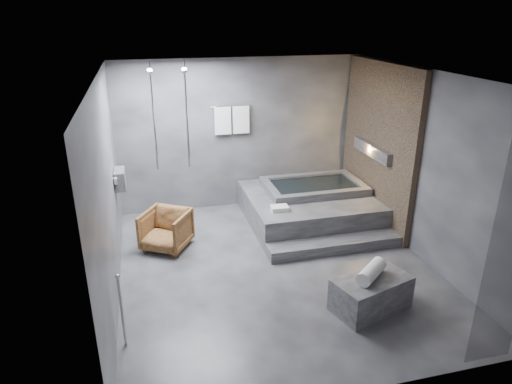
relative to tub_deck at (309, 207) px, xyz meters
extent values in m
plane|color=#2C2C2E|center=(-1.05, -1.45, -0.25)|extent=(5.00, 5.00, 0.00)
cube|color=#49494C|center=(-1.05, -1.45, 2.55)|extent=(4.50, 5.00, 0.04)
cube|color=#35363A|center=(-1.05, 1.05, 1.15)|extent=(4.50, 0.04, 2.80)
cube|color=#35363A|center=(-1.05, -3.95, 1.15)|extent=(4.50, 0.04, 2.80)
cube|color=#35363A|center=(-3.30, -1.45, 1.15)|extent=(0.04, 5.00, 2.80)
cube|color=#35363A|center=(1.20, -1.45, 1.15)|extent=(0.04, 5.00, 2.80)
cube|color=#876B4F|center=(1.14, -0.20, 1.15)|extent=(0.10, 2.40, 2.78)
cube|color=#FF9938|center=(1.06, -0.20, 1.05)|extent=(0.14, 1.20, 0.20)
cube|color=slate|center=(-3.21, -0.05, 0.85)|extent=(0.16, 0.42, 0.30)
imported|color=beige|center=(-3.20, -0.15, 0.80)|extent=(0.08, 0.08, 0.21)
imported|color=beige|center=(-3.20, 0.05, 0.78)|extent=(0.07, 0.07, 0.15)
cylinder|color=silver|center=(-2.05, 0.60, 1.65)|extent=(0.04, 0.04, 1.80)
cylinder|color=silver|center=(-2.60, 0.60, 1.65)|extent=(0.04, 0.04, 1.80)
cylinder|color=silver|center=(-1.20, 0.99, 1.70)|extent=(0.75, 0.02, 0.02)
cube|color=white|center=(-1.37, 0.97, 1.45)|extent=(0.30, 0.06, 0.50)
cube|color=white|center=(-1.03, 0.97, 1.45)|extent=(0.30, 0.06, 0.50)
cylinder|color=silver|center=(-3.20, -2.65, 0.20)|extent=(0.04, 0.04, 0.90)
cube|color=black|center=(0.60, -3.90, 1.10)|extent=(0.55, 0.01, 2.60)
cube|color=#313133|center=(0.00, 0.00, 0.00)|extent=(2.20, 2.00, 0.50)
cube|color=#313133|center=(0.00, -1.18, -0.16)|extent=(2.20, 0.36, 0.18)
cube|color=#363639|center=(-0.17, -2.71, -0.03)|extent=(1.09, 0.80, 0.44)
imported|color=#412510|center=(-2.58, -0.43, 0.07)|extent=(0.94, 0.94, 0.63)
cylinder|color=white|center=(-0.19, -2.69, 0.28)|extent=(0.52, 0.47, 0.19)
cube|color=silver|center=(-0.73, -0.54, 0.29)|extent=(0.29, 0.22, 0.08)
camera|label=1|loc=(-2.79, -7.09, 3.30)|focal=32.00mm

